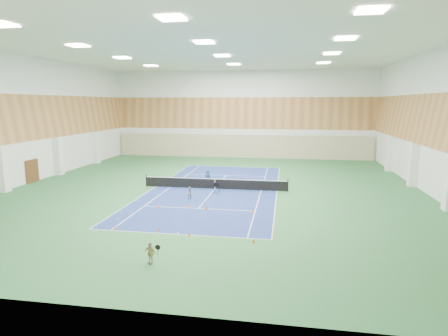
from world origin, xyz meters
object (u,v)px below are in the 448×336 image
at_px(ball_cart, 217,188).
at_px(tennis_net, 215,183).
at_px(coach, 208,179).
at_px(child_apron, 150,253).
at_px(child_court, 190,193).

bearing_deg(ball_cart, tennis_net, 97.10).
height_order(coach, ball_cart, coach).
bearing_deg(tennis_net, child_apron, -90.36).
xyz_separation_m(coach, child_court, (-0.50, -4.43, -0.29)).
height_order(coach, child_apron, coach).
relative_size(tennis_net, child_apron, 12.02).
distance_m(tennis_net, coach, 1.01).
xyz_separation_m(child_apron, ball_cart, (0.52, 14.48, -0.10)).
bearing_deg(ball_cart, child_court, -134.70).
bearing_deg(child_apron, coach, 112.70).
relative_size(child_apron, ball_cart, 1.22).
bearing_deg(ball_cart, coach, 111.04).
relative_size(tennis_net, child_court, 12.65).
xyz_separation_m(child_court, child_apron, (1.17, -12.13, 0.03)).
relative_size(coach, child_court, 1.58).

